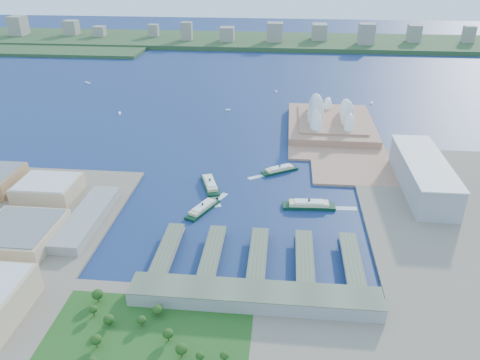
# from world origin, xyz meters

# --- Properties ---
(ground) EXTENTS (3000.00, 3000.00, 0.00)m
(ground) POSITION_xyz_m (0.00, 0.00, 0.00)
(ground) COLOR #0F1D47
(ground) RESTS_ON ground
(peninsula) EXTENTS (135.00, 220.00, 3.00)m
(peninsula) POSITION_xyz_m (107.50, 260.00, 1.50)
(peninsula) COLOR #A07058
(peninsula) RESTS_ON ground
(far_shore) EXTENTS (2200.00, 260.00, 12.00)m
(far_shore) POSITION_xyz_m (0.00, 980.00, 6.00)
(far_shore) COLOR #2D4926
(far_shore) RESTS_ON ground
(opera_house) EXTENTS (134.00, 180.00, 58.00)m
(opera_house) POSITION_xyz_m (105.00, 280.00, 32.00)
(opera_house) COLOR white
(opera_house) RESTS_ON peninsula
(toaster_building) EXTENTS (45.00, 155.00, 35.00)m
(toaster_building) POSITION_xyz_m (195.00, 80.00, 20.50)
(toaster_building) COLOR #949499
(toaster_building) RESTS_ON east_land
(ferry_wharves) EXTENTS (184.00, 90.00, 9.30)m
(ferry_wharves) POSITION_xyz_m (14.00, -75.00, 4.65)
(ferry_wharves) COLOR #4F5943
(ferry_wharves) RESTS_ON ground
(terminal_building) EXTENTS (200.00, 28.00, 12.00)m
(terminal_building) POSITION_xyz_m (15.00, -135.00, 9.00)
(terminal_building) COLOR gray
(terminal_building) RESTS_ON south_land
(park) EXTENTS (150.00, 110.00, 16.00)m
(park) POSITION_xyz_m (-60.00, -190.00, 11.00)
(park) COLOR #194714
(park) RESTS_ON south_land
(far_skyline) EXTENTS (1900.00, 140.00, 55.00)m
(far_skyline) POSITION_xyz_m (0.00, 960.00, 39.50)
(far_skyline) COLOR gray
(far_skyline) RESTS_ON far_shore
(ferry_a) EXTENTS (30.93, 56.08, 10.31)m
(ferry_a) POSITION_xyz_m (-52.51, 65.93, 5.16)
(ferry_a) COLOR black
(ferry_a) RESTS_ON ground
(ferry_b) EXTENTS (47.53, 36.23, 9.15)m
(ferry_b) POSITION_xyz_m (29.47, 115.02, 4.58)
(ferry_b) COLOR black
(ferry_b) RESTS_ON ground
(ferry_c) EXTENTS (33.19, 50.88, 9.51)m
(ferry_c) POSITION_xyz_m (-51.52, 8.61, 4.75)
(ferry_c) COLOR black
(ferry_c) RESTS_ON ground
(ferry_d) EXTENTS (57.85, 17.52, 10.81)m
(ferry_d) POSITION_xyz_m (63.29, 27.01, 5.41)
(ferry_d) COLOR black
(ferry_d) RESTS_ON ground
(boat_a) EXTENTS (8.31, 14.86, 2.79)m
(boat_a) POSITION_xyz_m (-247.74, 316.15, 1.40)
(boat_a) COLOR white
(boat_a) RESTS_ON ground
(boat_b) EXTENTS (9.06, 3.91, 2.38)m
(boat_b) POSITION_xyz_m (-65.80, 353.52, 1.19)
(boat_b) COLOR white
(boat_b) RESTS_ON ground
(boat_c) EXTENTS (6.31, 12.67, 2.74)m
(boat_c) POSITION_xyz_m (189.59, 417.96, 1.37)
(boat_c) COLOR white
(boat_c) RESTS_ON ground
(boat_d) EXTENTS (15.45, 12.17, 2.75)m
(boat_d) POSITION_xyz_m (-378.90, 501.21, 1.38)
(boat_d) COLOR white
(boat_d) RESTS_ON ground
(boat_e) EXTENTS (6.76, 10.92, 2.56)m
(boat_e) POSITION_xyz_m (14.13, 476.43, 1.28)
(boat_e) COLOR white
(boat_e) RESTS_ON ground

